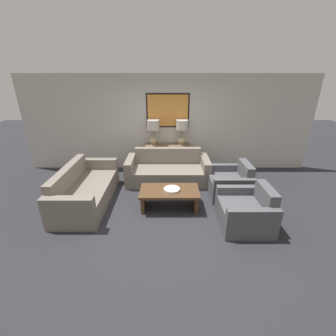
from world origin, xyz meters
TOP-DOWN VIEW (x-y plane):
  - ground_plane at (0.00, 0.00)m, footprint 20.00×20.00m
  - back_wall at (0.00, 2.41)m, footprint 8.13×0.12m
  - console_table at (0.00, 2.13)m, footprint 1.26×0.39m
  - table_lamp_left at (-0.39, 2.13)m, footprint 0.33×0.33m
  - table_lamp_right at (0.39, 2.13)m, footprint 0.33×0.33m
  - couch_by_back_wall at (0.00, 1.45)m, footprint 2.10×0.92m
  - couch_by_side at (-1.80, 0.40)m, footprint 0.92×2.10m
  - coffee_table at (0.04, 0.17)m, footprint 1.22×0.66m
  - decorative_bowl at (0.08, 0.15)m, footprint 0.33×0.33m
  - armchair_near_back_wall at (1.45, 0.75)m, footprint 0.89×0.97m
  - armchair_near_camera at (1.45, -0.41)m, footprint 0.89×0.97m

SIDE VIEW (x-z plane):
  - ground_plane at x=0.00m, z-range 0.00..0.00m
  - armchair_near_back_wall at x=1.45m, z-range -0.11..0.67m
  - armchair_near_camera at x=1.45m, z-range -0.11..0.67m
  - couch_by_back_wall at x=0.00m, z-range -0.13..0.69m
  - couch_by_side at x=-1.80m, z-range -0.13..0.69m
  - coffee_table at x=0.04m, z-range 0.10..0.52m
  - console_table at x=0.00m, z-range 0.00..0.79m
  - decorative_bowl at x=0.08m, z-range 0.42..0.46m
  - table_lamp_left at x=-0.39m, z-range 0.91..1.60m
  - table_lamp_right at x=0.39m, z-range 0.91..1.60m
  - back_wall at x=0.00m, z-range 0.01..2.66m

